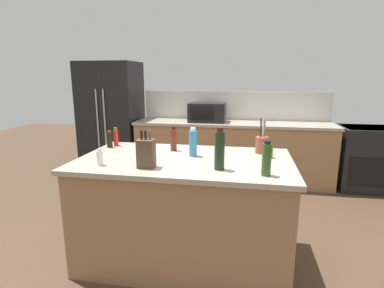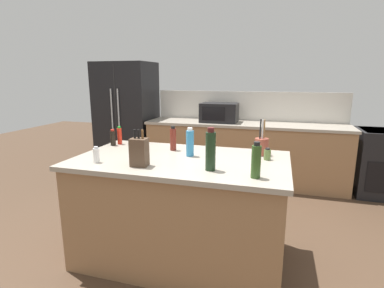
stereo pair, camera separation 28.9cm
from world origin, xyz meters
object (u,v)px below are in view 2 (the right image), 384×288
(wine_bottle, at_px, (211,150))
(soy_sauce_bottle, at_px, (113,138))
(dish_soap_bottle, at_px, (190,143))
(olive_oil_bottle, at_px, (256,161))
(utensil_crock, at_px, (262,146))
(spice_jar_oregano, at_px, (267,154))
(microwave, at_px, (219,113))
(knife_block, at_px, (139,152))
(refrigerator, at_px, (127,118))
(vinegar_bottle, at_px, (173,139))
(salt_shaker, at_px, (96,155))
(hot_sauce_bottle, at_px, (120,136))

(wine_bottle, height_order, soy_sauce_bottle, wine_bottle)
(dish_soap_bottle, xyz_separation_m, olive_oil_bottle, (0.60, -0.43, 0.00))
(utensil_crock, height_order, wine_bottle, wine_bottle)
(soy_sauce_bottle, relative_size, spice_jar_oregano, 1.65)
(microwave, relative_size, spice_jar_oregano, 5.54)
(knife_block, relative_size, utensil_crock, 0.91)
(microwave, height_order, soy_sauce_bottle, microwave)
(refrigerator, bearing_deg, vinegar_bottle, -51.85)
(microwave, xyz_separation_m, knife_block, (-0.13, -2.51, -0.03))
(soy_sauce_bottle, bearing_deg, utensil_crock, 1.46)
(salt_shaker, relative_size, spice_jar_oregano, 1.33)
(vinegar_bottle, xyz_separation_m, spice_jar_oregano, (0.88, -0.09, -0.06))
(microwave, distance_m, salt_shaker, 2.57)
(wine_bottle, relative_size, soy_sauce_bottle, 1.95)
(utensil_crock, relative_size, spice_jar_oregano, 3.17)
(knife_block, height_order, utensil_crock, utensil_crock)
(utensil_crock, xyz_separation_m, salt_shaker, (-1.28, -0.63, -0.02))
(refrigerator, bearing_deg, spice_jar_oregano, -40.51)
(olive_oil_bottle, distance_m, soy_sauce_bottle, 1.60)
(refrigerator, xyz_separation_m, microwave, (1.62, -0.05, 0.15))
(utensil_crock, distance_m, wine_bottle, 0.67)
(vinegar_bottle, bearing_deg, wine_bottle, -46.84)
(hot_sauce_bottle, xyz_separation_m, olive_oil_bottle, (1.45, -0.69, 0.03))
(wine_bottle, relative_size, salt_shaker, 2.42)
(dish_soap_bottle, height_order, spice_jar_oregano, dish_soap_bottle)
(refrigerator, distance_m, spice_jar_oregano, 3.22)
(hot_sauce_bottle, bearing_deg, refrigerator, 116.37)
(refrigerator, relative_size, soy_sauce_bottle, 11.20)
(soy_sauce_bottle, bearing_deg, knife_block, -45.10)
(refrigerator, bearing_deg, microwave, -1.81)
(microwave, xyz_separation_m, vinegar_bottle, (-0.06, -1.94, -0.04))
(microwave, distance_m, olive_oil_bottle, 2.65)
(knife_block, relative_size, spice_jar_oregano, 2.87)
(utensil_crock, bearing_deg, spice_jar_oregano, -68.90)
(salt_shaker, height_order, soy_sauce_bottle, soy_sauce_bottle)
(dish_soap_bottle, bearing_deg, utensil_crock, 20.03)
(vinegar_bottle, xyz_separation_m, olive_oil_bottle, (0.82, -0.59, 0.01))
(utensil_crock, height_order, spice_jar_oregano, utensil_crock)
(microwave, bearing_deg, wine_bottle, -80.19)
(spice_jar_oregano, bearing_deg, vinegar_bottle, 173.86)
(dish_soap_bottle, distance_m, wine_bottle, 0.44)
(vinegar_bottle, distance_m, spice_jar_oregano, 0.88)
(hot_sauce_bottle, bearing_deg, utensil_crock, -1.49)
(spice_jar_oregano, bearing_deg, dish_soap_bottle, -174.17)
(microwave, xyz_separation_m, wine_bottle, (0.42, -2.46, 0.01))
(refrigerator, xyz_separation_m, spice_jar_oregano, (2.44, -2.09, 0.05))
(vinegar_bottle, height_order, olive_oil_bottle, olive_oil_bottle)
(utensil_crock, relative_size, wine_bottle, 0.99)
(microwave, relative_size, olive_oil_bottle, 2.19)
(olive_oil_bottle, bearing_deg, vinegar_bottle, 144.09)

